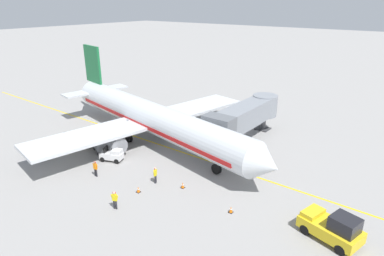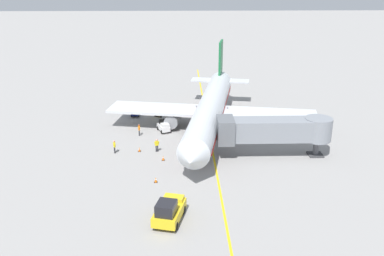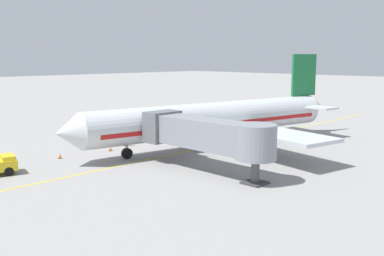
# 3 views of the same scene
# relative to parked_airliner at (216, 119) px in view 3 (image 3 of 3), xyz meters

# --- Properties ---
(ground_plane) EXTENTS (400.00, 400.00, 0.00)m
(ground_plane) POSITION_rel_parked_airliner_xyz_m (0.22, -0.53, -3.19)
(ground_plane) COLOR gray
(gate_lead_in_line) EXTENTS (0.24, 80.00, 0.01)m
(gate_lead_in_line) POSITION_rel_parked_airliner_xyz_m (0.22, -0.53, -3.18)
(gate_lead_in_line) COLOR gold
(gate_lead_in_line) RESTS_ON ground
(parked_airliner) EXTENTS (30.45, 37.20, 10.63)m
(parked_airliner) POSITION_rel_parked_airliner_xyz_m (0.00, 0.00, 0.00)
(parked_airliner) COLOR silver
(parked_airliner) RESTS_ON ground
(jet_bridge) EXTENTS (14.06, 3.50, 4.98)m
(jet_bridge) POSITION_rel_parked_airliner_xyz_m (-7.13, 9.29, 0.27)
(jet_bridge) COLOR gray
(jet_bridge) RESTS_ON ground
(baggage_tug_lead) EXTENTS (2.33, 2.76, 1.62)m
(baggage_tug_lead) POSITION_rel_parked_airliner_xyz_m (7.40, -7.05, -2.47)
(baggage_tug_lead) COLOR gold
(baggage_tug_lead) RESTS_ON ground
(baggage_tug_trailing) EXTENTS (2.04, 2.77, 1.62)m
(baggage_tug_trailing) POSITION_rel_parked_airliner_xyz_m (6.72, 0.41, -2.47)
(baggage_tug_trailing) COLOR silver
(baggage_tug_trailing) RESTS_ON ground
(baggage_tug_spare) EXTENTS (1.39, 2.55, 1.62)m
(baggage_tug_spare) POSITION_rel_parked_airliner_xyz_m (11.43, -7.02, -2.47)
(baggage_tug_spare) COLOR navy
(baggage_tug_spare) RESTS_ON ground
(baggage_cart_front) EXTENTS (2.03, 2.95, 1.58)m
(baggage_cart_front) POSITION_rel_parked_airliner_xyz_m (6.02, -2.56, -2.24)
(baggage_cart_front) COLOR #4C4C51
(baggage_cart_front) RESTS_ON ground
(baggage_cart_second_in_train) EXTENTS (2.03, 2.95, 1.58)m
(baggage_cart_second_in_train) POSITION_rel_parked_airliner_xyz_m (5.69, -5.25, -2.24)
(baggage_cart_second_in_train) COLOR #4C4C51
(baggage_cart_second_in_train) RESTS_ON ground
(ground_crew_wing_walker) EXTENTS (0.35, 0.71, 1.69)m
(ground_crew_wing_walker) POSITION_rel_parked_airliner_xyz_m (12.66, 7.90, -2.23)
(ground_crew_wing_walker) COLOR #232328
(ground_crew_wing_walker) RESTS_ON ground
(ground_crew_loader) EXTENTS (0.70, 0.37, 1.69)m
(ground_crew_loader) POSITION_rel_parked_airliner_xyz_m (7.34, 7.60, -2.23)
(ground_crew_loader) COLOR #232328
(ground_crew_loader) RESTS_ON ground
(ground_crew_marshaller) EXTENTS (0.26, 0.73, 1.69)m
(ground_crew_marshaller) POSITION_rel_parked_airliner_xyz_m (10.09, 1.87, -2.23)
(ground_crew_marshaller) COLOR #232328
(ground_crew_marshaller) RESTS_ON ground
(safety_cone_nose_left) EXTENTS (0.36, 0.36, 0.59)m
(safety_cone_nose_left) POSITION_rel_parked_airliner_xyz_m (9.58, 7.51, -2.90)
(safety_cone_nose_left) COLOR black
(safety_cone_nose_left) RESTS_ON ground
(safety_cone_nose_right) EXTENTS (0.36, 0.36, 0.59)m
(safety_cone_nose_right) POSITION_rel_parked_airliner_xyz_m (6.44, 10.31, -2.90)
(safety_cone_nose_right) COLOR black
(safety_cone_nose_right) RESTS_ON ground
(safety_cone_wing_tip) EXTENTS (0.36, 0.36, 0.59)m
(safety_cone_wing_tip) POSITION_rel_parked_airliner_xyz_m (7.05, 16.05, -2.90)
(safety_cone_wing_tip) COLOR black
(safety_cone_wing_tip) RESTS_ON ground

